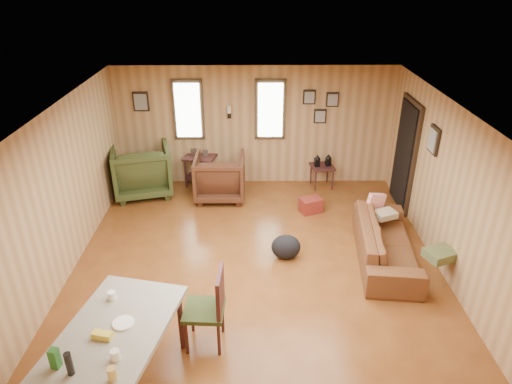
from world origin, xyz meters
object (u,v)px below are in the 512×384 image
(sofa, at_px, (387,236))
(end_table, at_px, (201,165))
(recliner_brown, at_px, (220,175))
(recliner_green, at_px, (141,167))
(side_table, at_px, (322,165))
(dining_table, at_px, (113,337))

(sofa, bearing_deg, end_table, 55.24)
(recliner_brown, xyz_separation_m, recliner_green, (-1.53, 0.20, 0.07))
(recliner_brown, xyz_separation_m, side_table, (2.04, 0.46, -0.00))
(side_table, bearing_deg, recliner_brown, -167.30)
(recliner_brown, relative_size, end_table, 1.25)
(recliner_green, xyz_separation_m, end_table, (1.11, 0.41, -0.12))
(recliner_brown, bearing_deg, end_table, -54.73)
(side_table, bearing_deg, sofa, -76.15)
(end_table, bearing_deg, sofa, -41.20)
(end_table, bearing_deg, recliner_green, -159.89)
(recliner_brown, bearing_deg, recliner_green, -7.19)
(end_table, relative_size, dining_table, 0.43)
(dining_table, bearing_deg, side_table, 73.05)
(recliner_brown, distance_m, recliner_green, 1.55)
(side_table, height_order, dining_table, dining_table)
(sofa, distance_m, end_table, 4.11)
(dining_table, bearing_deg, end_table, 98.61)
(sofa, xyz_separation_m, dining_table, (-3.44, -2.42, 0.36))
(end_table, height_order, side_table, end_table)
(sofa, height_order, dining_table, dining_table)
(recliner_brown, height_order, recliner_green, recliner_green)
(end_table, height_order, dining_table, dining_table)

